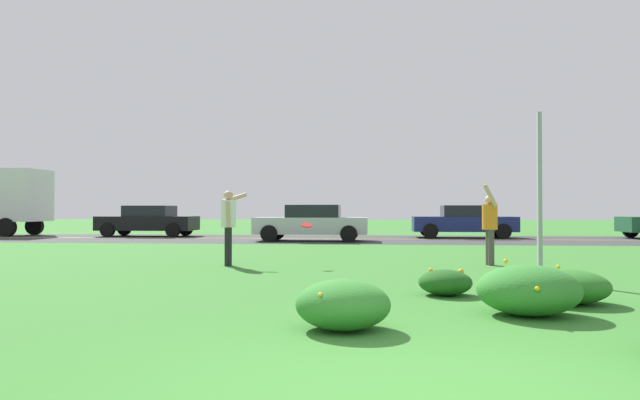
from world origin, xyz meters
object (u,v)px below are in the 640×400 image
at_px(frisbee_red, 307,225).
at_px(car_black_rightmost, 148,221).
at_px(person_thrower_white_shirt, 229,221).
at_px(sign_post_near_path, 539,196).
at_px(person_catcher_orange_shirt, 490,223).
at_px(car_silver_center_right, 312,223).
at_px(car_navy_center_left, 464,221).

bearing_deg(frisbee_red, car_black_rightmost, 123.79).
bearing_deg(person_thrower_white_shirt, sign_post_near_path, -19.01).
relative_size(person_catcher_orange_shirt, car_silver_center_right, 0.41).
distance_m(person_thrower_white_shirt, person_catcher_orange_shirt, 5.90).
height_order(sign_post_near_path, frisbee_red, sign_post_near_path).
bearing_deg(sign_post_near_path, car_navy_center_left, 86.14).
distance_m(person_catcher_orange_shirt, frisbee_red, 4.16).
height_order(frisbee_red, car_black_rightmost, car_black_rightmost).
xyz_separation_m(frisbee_red, car_black_rightmost, (-9.18, 13.72, -0.17)).
relative_size(sign_post_near_path, car_silver_center_right, 0.66).
relative_size(person_thrower_white_shirt, frisbee_red, 6.48).
bearing_deg(person_catcher_orange_shirt, person_thrower_white_shirt, -173.15).
xyz_separation_m(car_silver_center_right, car_black_rightmost, (-8.14, 3.31, 0.00)).
relative_size(sign_post_near_path, person_thrower_white_shirt, 1.78).
distance_m(frisbee_red, car_silver_center_right, 10.46).
bearing_deg(car_navy_center_left, person_catcher_orange_shirt, -96.10).
bearing_deg(car_silver_center_right, sign_post_near_path, -66.42).
bearing_deg(person_thrower_white_shirt, car_black_rightmost, 118.49).
relative_size(sign_post_near_path, car_navy_center_left, 0.66).
bearing_deg(car_silver_center_right, frisbee_red, -84.31).
distance_m(sign_post_near_path, car_black_rightmost, 20.84).
bearing_deg(person_thrower_white_shirt, person_catcher_orange_shirt, 6.85).
xyz_separation_m(person_catcher_orange_shirt, car_black_rightmost, (-13.27, 12.95, -0.21)).
relative_size(frisbee_red, car_black_rightmost, 0.06).
xyz_separation_m(frisbee_red, car_silver_center_right, (-1.04, 10.41, -0.17)).
distance_m(car_navy_center_left, car_silver_center_right, 7.30).
height_order(person_thrower_white_shirt, car_silver_center_right, person_thrower_white_shirt).
relative_size(person_thrower_white_shirt, car_black_rightmost, 0.37).
distance_m(sign_post_near_path, car_navy_center_left, 15.84).
height_order(frisbee_red, car_silver_center_right, car_silver_center_right).
bearing_deg(person_thrower_white_shirt, car_silver_center_right, 85.93).
bearing_deg(car_navy_center_left, sign_post_near_path, -93.86).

